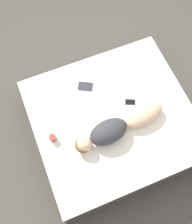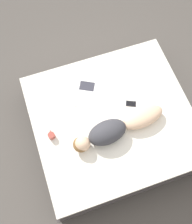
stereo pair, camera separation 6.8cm
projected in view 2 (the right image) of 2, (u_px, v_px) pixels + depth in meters
The scene contains 6 objects.
ground_plane at pixel (111, 131), 3.96m from camera, with size 12.00×12.00×0.00m, color #4C4742.
bed at pixel (112, 124), 3.69m from camera, with size 1.98×2.13×0.58m.
person at pixel (116, 129), 3.25m from camera, with size 0.39×1.25×0.23m.
open_magazine at pixel (86, 93), 3.55m from camera, with size 0.51×0.45×0.01m.
coffee_mug at pixel (51, 135), 3.28m from camera, with size 0.12×0.09×0.08m.
cell_phone at pixel (131, 104), 3.49m from camera, with size 0.13×0.15×0.01m.
Camera 2 is at (-1.08, 0.61, 3.78)m, focal length 42.00 mm.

